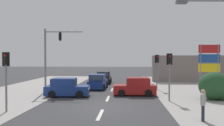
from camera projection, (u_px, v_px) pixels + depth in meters
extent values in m
plane|color=#3A3A3D|center=(104.00, 107.00, 14.34)|extent=(140.00, 140.00, 0.00)
cube|color=silver|center=(100.00, 115.00, 12.35)|extent=(0.20, 2.40, 0.01)
cube|color=silver|center=(108.00, 98.00, 17.34)|extent=(0.20, 2.40, 0.01)
cube|color=silver|center=(112.00, 90.00, 22.32)|extent=(0.20, 2.40, 0.01)
cube|color=#A39E99|center=(11.00, 95.00, 18.91)|extent=(8.00, 40.00, 0.02)
cylinder|color=slate|center=(206.00, 1.00, 11.42)|extent=(2.60, 0.29, 0.09)
cube|color=#595B60|center=(182.00, 2.00, 11.41)|extent=(0.58, 0.32, 0.18)
cylinder|color=slate|center=(45.00, 60.00, 20.63)|extent=(0.18, 0.18, 6.00)
cylinder|color=slate|center=(64.00, 32.00, 20.52)|extent=(3.60, 0.25, 0.11)
cube|color=black|center=(60.00, 37.00, 20.54)|extent=(0.21, 0.27, 0.68)
cube|color=black|center=(60.00, 37.00, 20.54)|extent=(0.06, 0.44, 0.84)
sphere|color=red|center=(59.00, 34.00, 20.54)|extent=(0.13, 0.13, 0.13)
sphere|color=black|center=(59.00, 37.00, 20.55)|extent=(0.13, 0.13, 0.13)
sphere|color=black|center=(59.00, 39.00, 20.55)|extent=(0.13, 0.13, 0.13)
cylinder|color=slate|center=(169.00, 83.00, 16.16)|extent=(0.12, 0.12, 2.80)
cube|color=black|center=(169.00, 59.00, 16.13)|extent=(0.28, 0.23, 0.68)
cube|color=black|center=(169.00, 59.00, 16.13)|extent=(0.44, 0.09, 0.84)
sphere|color=red|center=(170.00, 56.00, 16.00)|extent=(0.13, 0.13, 0.13)
sphere|color=black|center=(170.00, 59.00, 16.01)|extent=(0.13, 0.13, 0.13)
sphere|color=black|center=(170.00, 62.00, 16.01)|extent=(0.13, 0.13, 0.13)
cylinder|color=slate|center=(6.00, 89.00, 12.91)|extent=(0.12, 0.12, 2.80)
cube|color=black|center=(6.00, 59.00, 12.87)|extent=(0.27, 0.21, 0.68)
cube|color=black|center=(6.00, 59.00, 12.87)|extent=(0.44, 0.06, 0.84)
sphere|color=red|center=(5.00, 55.00, 12.75)|extent=(0.13, 0.13, 0.13)
sphere|color=black|center=(5.00, 59.00, 12.75)|extent=(0.13, 0.13, 0.13)
sphere|color=black|center=(5.00, 63.00, 12.75)|extent=(0.13, 0.13, 0.13)
cylinder|color=slate|center=(157.00, 76.00, 22.20)|extent=(0.12, 0.12, 2.80)
cube|color=black|center=(157.00, 59.00, 22.17)|extent=(0.31, 0.27, 0.68)
cube|color=black|center=(157.00, 59.00, 22.17)|extent=(0.43, 0.16, 0.84)
sphere|color=red|center=(157.00, 57.00, 22.04)|extent=(0.13, 0.13, 0.13)
sphere|color=black|center=(157.00, 59.00, 22.05)|extent=(0.13, 0.13, 0.13)
sphere|color=black|center=(157.00, 61.00, 22.05)|extent=(0.13, 0.13, 0.13)
cylinder|color=slate|center=(200.00, 67.00, 22.08)|extent=(0.16, 0.16, 4.60)
cylinder|color=slate|center=(218.00, 67.00, 21.96)|extent=(0.16, 0.16, 4.60)
cube|color=red|center=(209.00, 49.00, 21.98)|extent=(2.10, 0.14, 0.84)
cube|color=#1E4793|center=(209.00, 58.00, 22.00)|extent=(2.10, 0.14, 0.84)
cube|color=yellow|center=(209.00, 68.00, 22.02)|extent=(2.10, 0.14, 0.84)
ellipsoid|color=#234C28|center=(214.00, 86.00, 16.79)|extent=(2.28, 2.05, 2.15)
ellipsoid|color=#234C28|center=(224.00, 91.00, 16.41)|extent=(1.25, 1.14, 1.39)
cube|color=gray|center=(197.00, 69.00, 29.52)|extent=(12.00, 1.00, 3.60)
cube|color=navy|center=(98.00, 84.00, 23.13)|extent=(1.74, 3.66, 0.76)
cube|color=navy|center=(97.00, 77.00, 22.81)|extent=(1.56, 1.96, 0.64)
cube|color=#384756|center=(99.00, 77.00, 23.78)|extent=(1.36, 0.12, 0.54)
cube|color=#384756|center=(96.00, 78.00, 21.85)|extent=(1.33, 0.11, 0.51)
cube|color=white|center=(101.00, 80.00, 24.93)|extent=(1.36, 0.10, 0.14)
cylinder|color=black|center=(93.00, 84.00, 24.33)|extent=(0.20, 0.61, 0.60)
cylinder|color=black|center=(107.00, 85.00, 24.15)|extent=(0.20, 0.61, 0.60)
cylinder|color=black|center=(88.00, 87.00, 22.11)|extent=(0.20, 0.61, 0.60)
cylinder|color=black|center=(104.00, 87.00, 21.93)|extent=(0.20, 0.61, 0.60)
cube|color=maroon|center=(134.00, 89.00, 18.96)|extent=(3.66, 1.73, 0.76)
cube|color=maroon|center=(138.00, 81.00, 18.93)|extent=(1.95, 1.55, 0.64)
cube|color=#384756|center=(127.00, 81.00, 18.96)|extent=(0.11, 1.36, 0.54)
cube|color=#384756|center=(149.00, 81.00, 18.90)|extent=(0.11, 1.33, 0.51)
cube|color=white|center=(113.00, 87.00, 19.01)|extent=(0.09, 1.36, 0.14)
cylinder|color=black|center=(122.00, 93.00, 18.20)|extent=(0.61, 0.20, 0.60)
cylinder|color=black|center=(121.00, 90.00, 19.79)|extent=(0.61, 0.20, 0.60)
cylinder|color=black|center=(148.00, 93.00, 18.13)|extent=(0.61, 0.20, 0.60)
cylinder|color=black|center=(146.00, 90.00, 19.72)|extent=(0.61, 0.20, 0.60)
cube|color=black|center=(104.00, 79.00, 28.08)|extent=(1.60, 3.60, 0.76)
cube|color=black|center=(104.00, 74.00, 27.77)|extent=(1.48, 1.90, 0.64)
cube|color=#384756|center=(105.00, 73.00, 28.74)|extent=(1.36, 0.06, 0.54)
cube|color=#384756|center=(103.00, 75.00, 26.80)|extent=(1.33, 0.06, 0.51)
cube|color=white|center=(105.00, 77.00, 29.89)|extent=(1.36, 0.04, 0.14)
cylinder|color=black|center=(99.00, 80.00, 29.25)|extent=(0.18, 0.60, 0.60)
cylinder|color=black|center=(111.00, 80.00, 29.15)|extent=(0.18, 0.60, 0.60)
cylinder|color=black|center=(97.00, 82.00, 27.03)|extent=(0.18, 0.60, 0.60)
cylinder|color=black|center=(110.00, 82.00, 26.92)|extent=(0.18, 0.60, 0.60)
cube|color=navy|center=(68.00, 90.00, 18.33)|extent=(3.70, 1.85, 0.76)
cube|color=navy|center=(64.00, 82.00, 18.32)|extent=(2.00, 1.61, 0.64)
cube|color=#384756|center=(76.00, 82.00, 18.32)|extent=(0.16, 1.36, 0.54)
cube|color=#384756|center=(52.00, 82.00, 18.32)|extent=(0.15, 1.33, 0.51)
cube|color=white|center=(89.00, 88.00, 18.33)|extent=(0.14, 1.36, 0.14)
cylinder|color=black|center=(82.00, 91.00, 19.14)|extent=(0.61, 0.22, 0.60)
cylinder|color=black|center=(79.00, 94.00, 17.54)|extent=(0.61, 0.22, 0.60)
cylinder|color=black|center=(57.00, 91.00, 19.14)|extent=(0.61, 0.22, 0.60)
cylinder|color=black|center=(52.00, 94.00, 17.54)|extent=(0.61, 0.22, 0.60)
cylinder|color=#232838|center=(203.00, 113.00, 11.06)|extent=(0.14, 0.14, 0.84)
cylinder|color=#232838|center=(203.00, 114.00, 10.90)|extent=(0.14, 0.14, 0.84)
cube|color=#B7B2AD|center=(203.00, 99.00, 10.96)|extent=(0.34, 0.42, 0.56)
sphere|color=tan|center=(203.00, 92.00, 10.95)|extent=(0.22, 0.22, 0.22)
cylinder|color=#B7B2AD|center=(203.00, 99.00, 11.17)|extent=(0.09, 0.09, 0.54)
cylinder|color=#B7B2AD|center=(203.00, 100.00, 10.75)|extent=(0.09, 0.09, 0.54)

